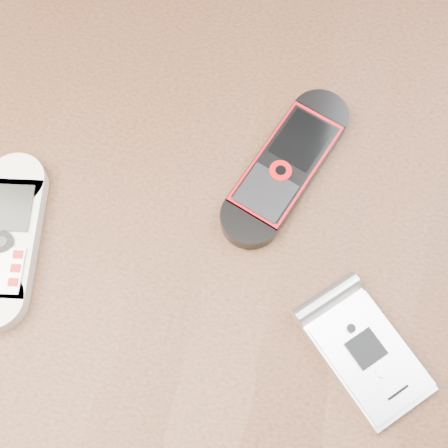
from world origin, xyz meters
TOP-DOWN VIEW (x-y plane):
  - ground at (0.00, 0.00)m, footprint 4.00×4.00m
  - table at (0.00, 0.00)m, footprint 1.20×0.80m
  - nokia_white at (-0.16, -0.05)m, footprint 0.07×0.15m
  - nokia_black_red at (0.04, 0.06)m, footprint 0.10×0.16m
  - motorola_razr at (0.13, -0.07)m, footprint 0.12×0.11m

SIDE VIEW (x-z plane):
  - ground at x=0.00m, z-range 0.00..0.00m
  - table at x=0.00m, z-range 0.27..1.02m
  - nokia_black_red at x=0.04m, z-range 0.75..0.77m
  - nokia_white at x=-0.16m, z-range 0.75..0.77m
  - motorola_razr at x=0.13m, z-range 0.75..0.77m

